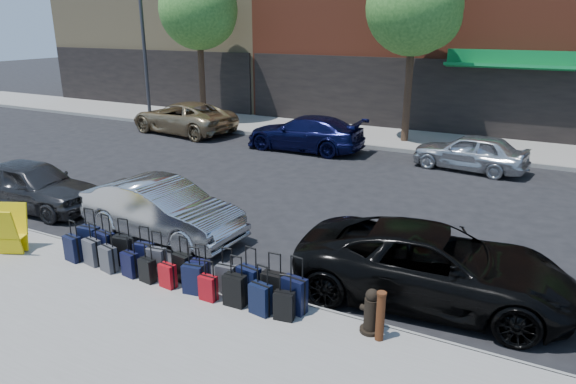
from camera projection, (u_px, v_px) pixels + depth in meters
The scene contains 39 objects.
ground at pixel (292, 211), 14.14m from camera, with size 120.00×120.00×0.00m, color black.
sidewalk_near at pixel (117, 326), 8.65m from camera, with size 60.00×4.00×0.15m, color gray.
sidewalk_far at pixel (396, 139), 22.52m from camera, with size 60.00×4.00×0.15m, color gray.
curb_near at pixel (191, 276), 10.35m from camera, with size 60.00×0.08×0.15m, color gray.
curb_far at pixel (382, 148), 20.82m from camera, with size 60.00×0.08×0.15m, color gray.
tree_left at pixel (201, 12), 24.75m from camera, with size 3.80×3.80×7.27m.
tree_center at pixel (417, 10), 20.14m from camera, with size 3.80×3.80×7.27m.
streetlight at pixel (146, 28), 25.69m from camera, with size 2.59×0.18×8.00m.
suitcase_front_0 at pixel (90, 241), 11.00m from camera, with size 0.46×0.27×1.07m.
suitcase_front_1 at pixel (105, 246), 10.77m from camera, with size 0.45×0.29×1.03m.
suitcase_front_2 at pixel (124, 251), 10.59m from camera, with size 0.44×0.28×1.01m.
suitcase_front_3 at pixel (144, 256), 10.39m from camera, with size 0.41×0.26×0.93m.
suitcase_front_4 at pixel (157, 261), 10.18m from camera, with size 0.40×0.25×0.92m.
suitcase_front_5 at pixel (183, 268), 9.92m from camera, with size 0.41×0.26×0.92m.
suitcase_front_6 at pixel (200, 273), 9.75m from camera, with size 0.38×0.26×0.85m.
suitcase_front_7 at pixel (227, 278), 9.53m from camera, with size 0.38×0.23×0.88m.
suitcase_front_8 at pixel (249, 283), 9.27m from camera, with size 0.45×0.29×1.01m.
suitcase_front_9 at pixel (273, 289), 9.09m from camera, with size 0.42×0.24×0.98m.
suitcase_front_10 at pixel (294, 295), 8.86m from camera, with size 0.45×0.29×1.03m.
suitcase_back_0 at pixel (73, 248), 10.79m from camera, with size 0.40×0.26×0.89m.
suitcase_back_1 at pixel (92, 252), 10.62m from camera, with size 0.41×0.28×0.89m.
suitcase_back_2 at pixel (108, 259), 10.34m from camera, with size 0.39×0.27×0.86m.
suitcase_back_3 at pixel (130, 264), 10.14m from camera, with size 0.36×0.24×0.81m.
suitcase_back_4 at pixel (147, 270), 9.92m from camera, with size 0.34×0.22×0.77m.
suitcase_back_5 at pixel (168, 275), 9.72m from camera, with size 0.33×0.22×0.76m.
suitcase_back_6 at pixel (194, 279), 9.49m from camera, with size 0.41×0.28×0.91m.
suitcase_back_7 at pixel (208, 288), 9.27m from camera, with size 0.32×0.19×0.76m.
suitcase_back_8 at pixel (235, 290), 9.08m from camera, with size 0.40×0.24×0.94m.
suitcase_back_9 at pixel (260, 299), 8.82m from camera, with size 0.40×0.27×0.90m.
suitcase_back_10 at pixel (284, 306), 8.66m from camera, with size 0.36×0.24×0.81m.
fire_hydrant at pixel (371, 312), 8.27m from camera, with size 0.40×0.35×0.77m.
bollard at pixel (380, 315), 8.03m from camera, with size 0.16×0.16×0.84m.
display_rack at pixel (9, 230), 11.08m from camera, with size 0.81×0.84×1.06m.
car_near_0 at pixel (33, 185), 14.11m from camera, with size 1.62×4.03×1.37m, color #313134.
car_near_1 at pixel (162, 210), 12.27m from camera, with size 1.46×4.18×1.38m, color #AEB0B5.
car_near_2 at pixel (434, 265), 9.44m from camera, with size 2.31×5.02×1.39m, color black.
car_far_0 at pixel (183, 117), 23.86m from camera, with size 2.41×5.23×1.45m, color tan.
car_far_1 at pixel (305, 133), 20.62m from camera, with size 1.96×4.83×1.40m, color #0C0E35.
car_far_2 at pixel (470, 152), 17.86m from camera, with size 1.54×3.84×1.31m, color silver.
Camera 1 is at (6.03, -11.80, 4.96)m, focal length 32.00 mm.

